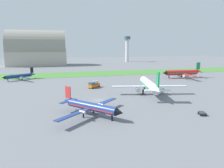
# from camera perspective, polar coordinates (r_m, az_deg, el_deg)

# --- Properties ---
(ground_plane) EXTENTS (600.00, 600.00, 0.00)m
(ground_plane) POSITION_cam_1_polar(r_m,az_deg,el_deg) (74.70, -4.01, -4.63)
(ground_plane) COLOR slate
(grass_taxiway_strip) EXTENTS (360.00, 28.00, 0.08)m
(grass_taxiway_strip) POSITION_cam_1_polar(r_m,az_deg,el_deg) (146.12, -9.32, 2.79)
(grass_taxiway_strip) COLOR #478438
(grass_taxiway_strip) RESTS_ON ground_plane
(airplane_taxiing_turboprop) EXTENTS (17.37, 19.74, 6.88)m
(airplane_taxiing_turboprop) POSITION_cam_1_polar(r_m,az_deg,el_deg) (130.33, -24.88, 2.10)
(airplane_taxiing_turboprop) COLOR navy
(airplane_taxiing_turboprop) RESTS_ON ground_plane
(airplane_parked_jet_far) EXTENTS (26.83, 27.35, 9.66)m
(airplane_parked_jet_far) POSITION_cam_1_polar(r_m,az_deg,el_deg) (133.99, 19.40, 3.11)
(airplane_parked_jet_far) COLOR red
(airplane_parked_jet_far) RESTS_ON ground_plane
(airplane_midfield_jet) EXTENTS (30.76, 30.36, 10.97)m
(airplane_midfield_jet) POSITION_cam_1_polar(r_m,az_deg,el_deg) (84.26, 10.61, -0.27)
(airplane_midfield_jet) COLOR silver
(airplane_midfield_jet) RESTS_ON ground_plane
(airplane_foreground_turboprop) EXTENTS (20.03, 18.33, 7.64)m
(airplane_foreground_turboprop) POSITION_cam_1_polar(r_m,az_deg,el_deg) (57.86, -6.17, -6.35)
(airplane_foreground_turboprop) COLOR navy
(airplane_foreground_turboprop) RESTS_ON ground_plane
(fuel_truck_near_gate) EXTENTS (6.50, 6.05, 3.29)m
(fuel_truck_near_gate) POSITION_cam_1_polar(r_m,az_deg,el_deg) (96.98, -5.17, -0.14)
(fuel_truck_near_gate) COLOR orange
(fuel_truck_near_gate) RESTS_ON ground_plane
(baggage_cart_midfield) EXTENTS (2.33, 2.76, 0.90)m
(baggage_cart_midfield) POSITION_cam_1_polar(r_m,az_deg,el_deg) (64.27, 24.31, -7.59)
(baggage_cart_midfield) COLOR #2D333D
(baggage_cart_midfield) RESTS_ON ground_plane
(hangar_distant) EXTENTS (57.47, 31.02, 36.08)m
(hangar_distant) POSITION_cam_1_polar(r_m,az_deg,el_deg) (224.72, -20.48, 9.18)
(hangar_distant) COLOR #B2AD9E
(hangar_distant) RESTS_ON ground_plane
(control_tower) EXTENTS (8.00, 8.00, 32.37)m
(control_tower) POSITION_cam_1_polar(r_m,az_deg,el_deg) (262.66, 4.35, 10.54)
(control_tower) COLOR silver
(control_tower) RESTS_ON ground_plane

